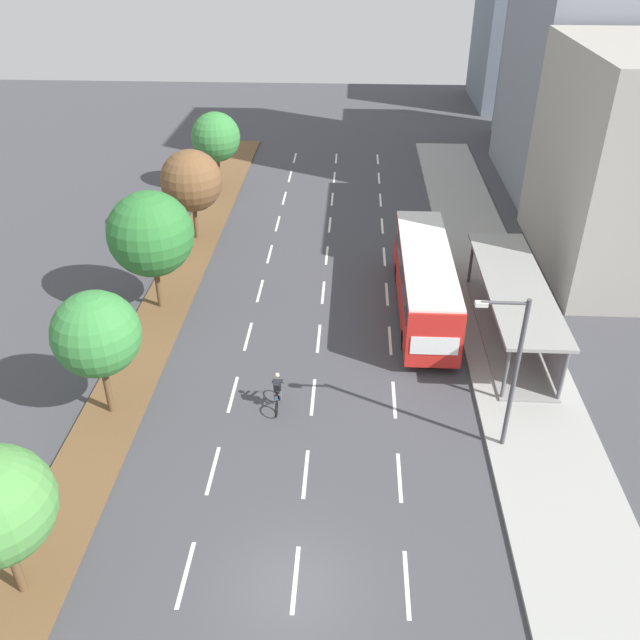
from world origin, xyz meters
The scene contains 17 objects.
ground_plane centered at (0.00, 0.00, 0.00)m, with size 140.00×140.00×0.00m, color #424247.
median_strip centered at (-8.30, 20.00, 0.06)m, with size 2.60×52.00×0.12m, color brown.
sidewalk_right centered at (9.25, 20.00, 0.07)m, with size 4.50×52.00×0.15m, color #9E9E99.
lane_divider_left centered at (-3.50, 18.77, 0.00)m, with size 0.14×48.54×0.01m.
lane_divider_center centered at (0.00, 18.77, 0.00)m, with size 0.14×48.54×0.01m.
lane_divider_right centered at (3.50, 18.77, 0.00)m, with size 0.14×48.54×0.01m.
bus_shelter centered at (9.53, 14.84, 1.87)m, with size 2.90×11.18×2.86m.
bus centered at (5.25, 16.95, 2.07)m, with size 2.54×11.29×3.37m.
cyclist centered at (-1.44, 8.79, 0.79)m, with size 0.46×1.82×1.71m.
median_tree_second centered at (-8.35, 8.11, 3.90)m, with size 3.47×3.47×5.53m.
median_tree_third centered at (-8.50, 16.71, 4.24)m, with size 4.30×4.30×6.27m.
median_tree_fourth centered at (-8.37, 25.31, 3.86)m, with size 3.78×3.78×5.64m.
median_tree_fifth centered at (-8.46, 33.92, 4.00)m, with size 3.52×3.52×5.66m.
streetlight centered at (7.42, 6.87, 3.89)m, with size 1.91×0.24×6.50m.
building_near_right centered at (16.36, 23.21, 6.11)m, with size 7.40×12.47×12.21m, color #A39E93.
building_far_right centered at (17.82, 43.41, 6.67)m, with size 6.71×15.30×13.35m, color slate.
building_tall_right centered at (18.46, 61.67, 6.43)m, with size 8.45×11.63×12.86m, color slate.
Camera 1 is at (1.47, -13.05, 17.99)m, focal length 37.30 mm.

